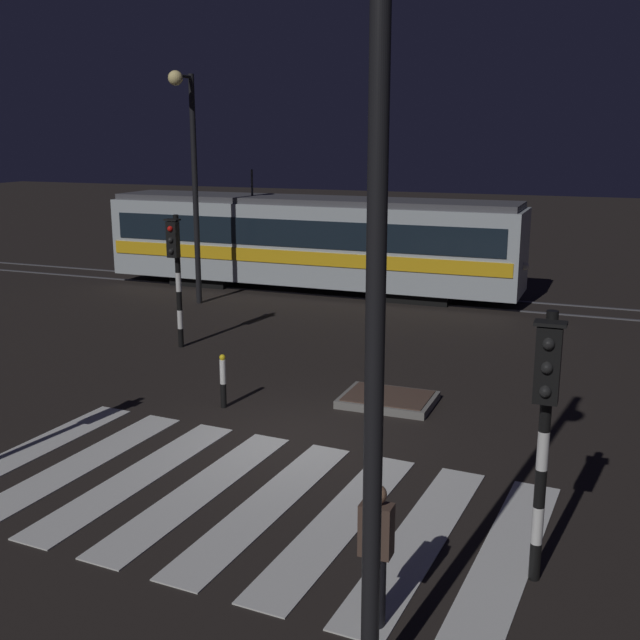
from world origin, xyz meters
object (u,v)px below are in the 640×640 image
(street_lamp_near_kerb, at_px, (369,199))
(bollard_island_edge, at_px, (223,381))
(tram, at_px, (310,241))
(pedestrian_waiting_at_kerb, at_px, (376,555))
(traffic_light_corner_far_left, at_px, (176,261))
(street_lamp_trackside_left, at_px, (190,161))
(traffic_light_corner_near_right, at_px, (545,410))

(street_lamp_near_kerb, xyz_separation_m, bollard_island_edge, (-5.26, 6.98, -4.30))
(tram, height_order, pedestrian_waiting_at_kerb, tram)
(traffic_light_corner_far_left, distance_m, bollard_island_edge, 5.09)
(street_lamp_near_kerb, bearing_deg, pedestrian_waiting_at_kerb, 101.92)
(street_lamp_trackside_left, relative_size, pedestrian_waiting_at_kerb, 4.20)
(traffic_light_corner_near_right, height_order, street_lamp_trackside_left, street_lamp_trackside_left)
(traffic_light_corner_near_right, relative_size, street_lamp_trackside_left, 0.48)
(traffic_light_corner_far_left, height_order, street_lamp_trackside_left, street_lamp_trackside_left)
(street_lamp_trackside_left, xyz_separation_m, pedestrian_waiting_at_kerb, (10.47, -14.00, -3.68))
(street_lamp_trackside_left, bearing_deg, traffic_light_corner_far_left, -64.23)
(traffic_light_corner_far_left, height_order, pedestrian_waiting_at_kerb, traffic_light_corner_far_left)
(traffic_light_corner_far_left, bearing_deg, traffic_light_corner_near_right, -38.52)
(traffic_light_corner_far_left, relative_size, pedestrian_waiting_at_kerb, 2.00)
(bollard_island_edge, bearing_deg, pedestrian_waiting_at_kerb, -48.94)
(traffic_light_corner_near_right, relative_size, traffic_light_corner_far_left, 1.00)
(tram, xyz_separation_m, bollard_island_edge, (2.92, -11.78, -1.19))
(traffic_light_corner_far_left, distance_m, street_lamp_near_kerb, 13.78)
(traffic_light_corner_far_left, bearing_deg, street_lamp_trackside_left, 115.77)
(traffic_light_corner_near_right, distance_m, bollard_island_edge, 7.96)
(street_lamp_near_kerb, bearing_deg, traffic_light_corner_near_right, 65.09)
(bollard_island_edge, bearing_deg, traffic_light_corner_far_left, 131.96)
(street_lamp_trackside_left, relative_size, bollard_island_edge, 6.48)
(traffic_light_corner_far_left, relative_size, street_lamp_trackside_left, 0.47)
(traffic_light_corner_near_right, bearing_deg, traffic_light_corner_far_left, 141.48)
(pedestrian_waiting_at_kerb, relative_size, bollard_island_edge, 1.54)
(tram, xyz_separation_m, pedestrian_waiting_at_kerb, (7.91, -17.51, -0.87))
(traffic_light_corner_near_right, height_order, street_lamp_near_kerb, street_lamp_near_kerb)
(street_lamp_trackside_left, height_order, bollard_island_edge, street_lamp_trackside_left)
(traffic_light_corner_near_right, xyz_separation_m, pedestrian_waiting_at_kerb, (-1.56, -1.53, -1.38))
(pedestrian_waiting_at_kerb, distance_m, bollard_island_edge, 7.60)
(pedestrian_waiting_at_kerb, bearing_deg, traffic_light_corner_near_right, 44.50)
(bollard_island_edge, bearing_deg, street_lamp_trackside_left, 123.52)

